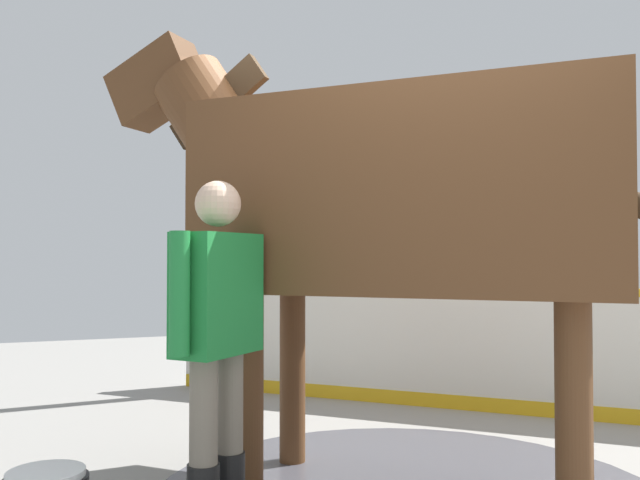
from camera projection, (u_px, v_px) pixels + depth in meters
barrier_wall at (476, 353)px, 5.53m from camera, size 4.12×3.97×1.03m
roof_post_near at (216, 245)px, 6.33m from camera, size 0.16×0.16×2.77m
horse at (390, 198)px, 3.65m from camera, size 2.66×2.58×2.65m
handler at (217, 328)px, 3.15m from camera, size 0.51×0.48×1.63m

